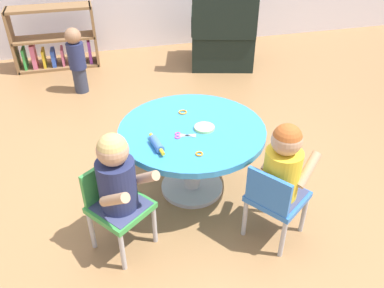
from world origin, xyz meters
name	(u,v)px	position (x,y,z in m)	size (l,w,h in m)	color
ground_plane	(192,188)	(0.00, 0.00, 0.00)	(10.00, 10.00, 0.00)	#9E7247
craft_table	(192,142)	(0.00, 0.00, 0.40)	(0.96, 0.96, 0.51)	silver
child_chair_left	(116,204)	(-0.55, -0.37, 0.31)	(0.42, 0.42, 0.54)	#B7B7BC
seated_child_left	(117,176)	(-0.52, -0.40, 0.53)	(0.42, 0.44, 0.51)	#3F4772
child_chair_right	(275,199)	(0.35, -0.56, 0.31)	(0.42, 0.42, 0.54)	#B7B7BC
seated_child_right	(283,164)	(0.38, -0.54, 0.53)	(0.44, 0.42, 0.51)	#3F4772
bookshelf_low	(55,42)	(-0.96, 2.55, 0.30)	(0.93, 0.28, 0.70)	olive
armchair_dark	(222,38)	(0.94, 2.15, 0.31)	(0.87, 0.88, 0.85)	black
toddler_standing	(77,59)	(-0.72, 1.81, 0.36)	(0.17, 0.17, 0.67)	#33384C
rolling_pin	(157,144)	(-0.26, -0.16, 0.54)	(0.07, 0.23, 0.05)	#3F72CC
craft_scissors	(182,135)	(-0.09, -0.08, 0.51)	(0.14, 0.09, 0.01)	silver
playdough_blob_0	(204,128)	(0.07, -0.04, 0.52)	(0.13, 0.13, 0.02)	#B2E58C
cookie_cutter_0	(183,112)	(-0.01, 0.21, 0.52)	(0.06, 0.06, 0.01)	orange
cookie_cutter_1	(199,154)	(-0.04, -0.30, 0.52)	(0.05, 0.05, 0.01)	orange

